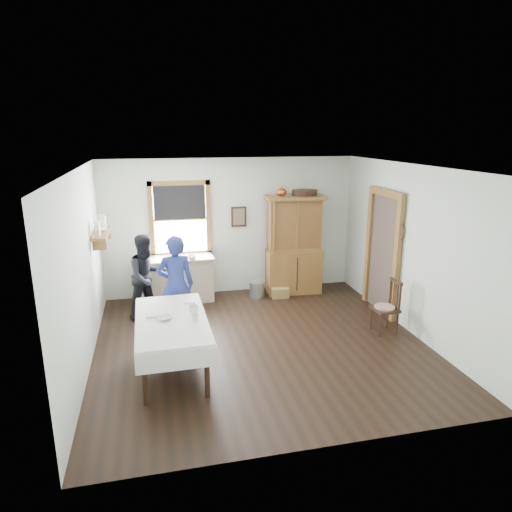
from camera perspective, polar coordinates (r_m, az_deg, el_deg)
The scene contains 20 objects.
room at distance 6.74m, azimuth 0.58°, elevation -0.51°, with size 5.01×5.01×2.70m.
window at distance 8.92m, azimuth -9.47°, elevation 5.09°, with size 1.18×0.07×1.48m.
doorway at distance 8.44m, azimuth 15.60°, elevation 0.86°, with size 0.09×1.14×2.22m.
wall_shelf at distance 8.05m, azimuth -18.77°, elevation 2.92°, with size 0.24×1.00×0.44m.
framed_picture at distance 9.07m, azimuth -2.16°, elevation 4.93°, with size 0.30×0.04×0.40m, color #331D11.
rug_beater at distance 7.85m, azimuth 17.75°, elevation 3.81°, with size 0.27×0.27×0.01m, color black.
work_counter at distance 8.90m, azimuth -10.26°, elevation -2.93°, with size 1.53×0.58×0.87m, color tan.
china_hutch at distance 9.16m, azimuth 4.78°, elevation 1.38°, with size 1.16×0.55×1.97m, color olive.
dining_table at distance 6.49m, azimuth -10.38°, elevation -10.71°, with size 0.98×1.86×0.74m, color white.
spindle_chair at distance 7.72m, azimuth 15.84°, elevation -6.10°, with size 0.41×0.41×0.89m, color #331D11.
pail at distance 9.07m, azimuth 0.11°, elevation -4.19°, with size 0.29×0.29×0.31m, color #94979C.
wicker_basket at distance 9.08m, azimuth 3.00°, elevation -4.57°, with size 0.34×0.24×0.20m, color olive.
woman_blue at distance 7.42m, azimuth -9.98°, elevation -4.07°, with size 0.55×0.36×1.51m, color navy.
figure_dark at distance 8.19m, azimuth -13.44°, elevation -2.87°, with size 0.67×0.52×1.38m, color black.
table_cup_a at distance 6.45m, azimuth -7.78°, elevation -6.60°, with size 0.13×0.13×0.11m, color silver.
table_cup_b at distance 6.22m, azimuth -7.67°, elevation -7.52°, with size 0.10×0.10×0.10m, color silver.
table_bowl at distance 6.30m, azimuth -11.32°, elevation -7.55°, with size 0.23×0.23×0.06m, color silver.
counter_book at distance 8.64m, azimuth -9.96°, elevation -0.36°, with size 0.15×0.20×0.02m, color brown.
counter_bowl at distance 8.64m, azimuth -8.04°, elevation -0.16°, with size 0.18×0.18×0.06m, color silver.
shelf_bowl at distance 8.06m, azimuth -18.78°, elevation 3.11°, with size 0.22×0.22×0.05m, color silver.
Camera 1 is at (-1.53, -6.30, 3.20)m, focal length 32.00 mm.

